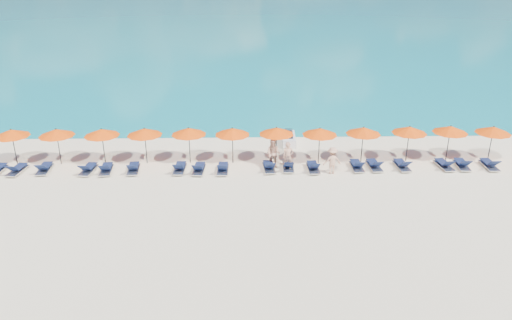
{
  "coord_description": "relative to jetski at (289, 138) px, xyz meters",
  "views": [
    {
      "loc": [
        -0.55,
        -22.57,
        11.77
      ],
      "look_at": [
        0.0,
        3.0,
        1.2
      ],
      "focal_mm": 35.0,
      "sensor_mm": 36.0,
      "label": 1
    }
  ],
  "objects": [
    {
      "name": "lounger_15",
      "position": [
        8.9,
        -4.42,
        -0.1
      ],
      "size": [
        0.79,
        1.75,
        0.66
      ],
      "rotation": [
        0.0,
        0.0,
        0.1
      ],
      "color": "silver",
      "rests_on": "ground"
    },
    {
      "name": "umbrella_7",
      "position": [
        1.52,
        -3.46,
        1.68
      ],
      "size": [
        2.1,
        2.1,
        2.28
      ],
      "color": "black",
      "rests_on": "ground"
    },
    {
      "name": "umbrella_9",
      "position": [
        6.96,
        -3.26,
        1.68
      ],
      "size": [
        2.1,
        2.1,
        2.28
      ],
      "color": "black",
      "rests_on": "ground"
    },
    {
      "name": "umbrella_8",
      "position": [
        4.16,
        -3.34,
        1.68
      ],
      "size": [
        2.1,
        2.1,
        2.28
      ],
      "color": "black",
      "rests_on": "ground"
    },
    {
      "name": "umbrella_10",
      "position": [
        9.45,
        -3.22,
        1.68
      ],
      "size": [
        2.1,
        2.1,
        2.28
      ],
      "color": "black",
      "rests_on": "ground"
    },
    {
      "name": "umbrella_0",
      "position": [
        -16.73,
        -3.3,
        1.68
      ],
      "size": [
        2.1,
        2.1,
        2.28
      ],
      "color": "black",
      "rests_on": "ground"
    },
    {
      "name": "lounger_3",
      "position": [
        -12.07,
        -4.63,
        -0.1
      ],
      "size": [
        0.77,
        1.75,
        0.66
      ],
      "rotation": [
        0.0,
        0.0,
        -0.09
      ],
      "color": "silver",
      "rests_on": "ground"
    },
    {
      "name": "umbrella_6",
      "position": [
        -1.05,
        -3.28,
        1.68
      ],
      "size": [
        2.1,
        2.1,
        2.28
      ],
      "color": "black",
      "rests_on": "ground"
    },
    {
      "name": "lounger_4",
      "position": [
        -11.03,
        -4.64,
        -0.1
      ],
      "size": [
        0.78,
        1.75,
        0.66
      ],
      "rotation": [
        0.0,
        0.0,
        0.1
      ],
      "color": "silver",
      "rests_on": "ground"
    },
    {
      "name": "ground",
      "position": [
        -2.33,
        -8.83,
        -0.33
      ],
      "size": [
        1400.0,
        1400.0,
        0.0
      ],
      "primitive_type": "plane",
      "color": "beige"
    },
    {
      "name": "lounger_13",
      "position": [
        4.71,
        -4.42,
        -0.1
      ],
      "size": [
        0.72,
        1.73,
        0.66
      ],
      "rotation": [
        0.0,
        0.0,
        0.06
      ],
      "color": "silver",
      "rests_on": "ground"
    },
    {
      "name": "beachgoer_a",
      "position": [
        -0.43,
        -4.5,
        0.53
      ],
      "size": [
        0.64,
        0.43,
        1.73
      ],
      "primitive_type": "imported",
      "rotation": [
        0.0,
        0.0,
        -0.03
      ],
      "color": "tan",
      "rests_on": "ground"
    },
    {
      "name": "lounger_8",
      "position": [
        -4.25,
        -4.72,
        -0.1
      ],
      "size": [
        0.65,
        1.71,
        0.66
      ],
      "rotation": [
        0.0,
        0.0,
        -0.02
      ],
      "color": "silver",
      "rests_on": "ground"
    },
    {
      "name": "umbrella_4",
      "position": [
        -6.29,
        -3.24,
        1.68
      ],
      "size": [
        2.1,
        2.1,
        2.28
      ],
      "color": "black",
      "rests_on": "ground"
    },
    {
      "name": "lounger_5",
      "position": [
        -9.46,
        -4.59,
        -0.1
      ],
      "size": [
        0.78,
        1.75,
        0.66
      ],
      "rotation": [
        0.0,
        0.0,
        0.1
      ],
      "color": "silver",
      "rests_on": "ground"
    },
    {
      "name": "lounger_17",
      "position": [
        11.58,
        -4.46,
        -0.1
      ],
      "size": [
        0.64,
        1.71,
        0.66
      ],
      "rotation": [
        0.0,
        0.0,
        -0.01
      ],
      "color": "silver",
      "rests_on": "ground"
    },
    {
      "name": "beachgoer_c",
      "position": [
        2.07,
        -5.05,
        0.47
      ],
      "size": [
        1.09,
        0.61,
        1.61
      ],
      "primitive_type": "imported",
      "rotation": [
        0.0,
        0.0,
        3.27
      ],
      "color": "tan",
      "rests_on": "ground"
    },
    {
      "name": "jetski",
      "position": [
        0.0,
        0.0,
        0.0
      ],
      "size": [
        0.94,
        2.3,
        0.81
      ],
      "rotation": [
        0.0,
        0.0,
        -0.04
      ],
      "color": "silver",
      "rests_on": "ground"
    },
    {
      "name": "lounger_1",
      "position": [
        -16.19,
        -4.62,
        -0.1
      ],
      "size": [
        0.79,
        1.75,
        0.66
      ],
      "rotation": [
        0.0,
        0.0,
        -0.1
      ],
      "color": "silver",
      "rests_on": "ground"
    },
    {
      "name": "lounger_2",
      "position": [
        -14.66,
        -4.47,
        -0.1
      ],
      "size": [
        0.73,
        1.74,
        0.66
      ],
      "rotation": [
        0.0,
        0.0,
        0.07
      ],
      "color": "silver",
      "rests_on": "ground"
    },
    {
      "name": "lounger_14",
      "position": [
        6.36,
        -4.44,
        -0.1
      ],
      "size": [
        0.73,
        1.74,
        0.66
      ],
      "rotation": [
        0.0,
        0.0,
        0.06
      ],
      "color": "silver",
      "rests_on": "ground"
    },
    {
      "name": "umbrella_1",
      "position": [
        -14.1,
        -3.28,
        1.68
      ],
      "size": [
        2.1,
        2.1,
        2.28
      ],
      "color": "black",
      "rests_on": "ground"
    },
    {
      "name": "umbrella_2",
      "position": [
        -11.43,
        -3.31,
        1.68
      ],
      "size": [
        2.1,
        2.1,
        2.28
      ],
      "color": "black",
      "rests_on": "ground"
    },
    {
      "name": "headland_small",
      "position": [
        -152.33,
        551.17,
        -35.33
      ],
      "size": [
        162.0,
        126.0,
        85.5
      ],
      "color": "black",
      "rests_on": "ground"
    },
    {
      "name": "umbrella_11",
      "position": [
        11.98,
        -3.39,
        1.68
      ],
      "size": [
        2.1,
        2.1,
        2.28
      ],
      "color": "black",
      "rests_on": "ground"
    },
    {
      "name": "lounger_11",
      "position": [
        1.05,
        -4.64,
        -0.1
      ],
      "size": [
        0.66,
        1.71,
        0.66
      ],
      "rotation": [
        0.0,
        0.0,
        0.02
      ],
      "color": "silver",
      "rests_on": "ground"
    },
    {
      "name": "lounger_9",
      "position": [
        -1.53,
        -4.53,
        -0.1
      ],
      "size": [
        0.75,
        1.74,
        0.66
      ],
      "rotation": [
        0.0,
        0.0,
        0.08
      ],
      "color": "silver",
      "rests_on": "ground"
    },
    {
      "name": "umbrella_5",
      "position": [
        -3.69,
        -3.33,
        1.68
      ],
      "size": [
        2.1,
        2.1,
        2.28
      ],
      "color": "black",
      "rests_on": "ground"
    },
    {
      "name": "lounger_7",
      "position": [
        -5.64,
        -4.71,
        -0.1
      ],
      "size": [
        0.73,
        1.74,
        0.66
      ],
      "rotation": [
        0.0,
        0.0,
        -0.07
      ],
      "color": "silver",
      "rests_on": "ground"
    },
    {
      "name": "lounger_10",
      "position": [
        -0.39,
        -4.42,
        -0.1
      ],
      "size": [
        0.68,
        1.72,
        0.66
      ],
      "rotation": [
        0.0,
        0.0,
        -0.03
      ],
      "color": "silver",
      "rests_on": "ground"
    },
    {
      "name": "umbrella_3",
      "position": [
        -8.91,
        -3.27,
        1.68
      ],
      "size": [
        2.1,
        2.1,
        2.28
      ],
      "color": "black",
      "rests_on": "ground"
    },
    {
      "name": "lounger_6",
      "position": [
        -6.77,
        -4.59,
        -0.1
      ],
      "size": [
        0.67,
        1.72,
        0.66
      ],
      "rotation": [
        0.0,
        0.0,
        -0.03
      ],
      "color": "silver",
      "rests_on": "ground"
    },
    {
      "name": "lounger_16",
      "position": [
        9.96,
        -4.42,
        -0.1
      ],
      "size": [
        0.75,
        1.74,
        0.66
      ],
      "rotation": [
        0.0,
        0.0,
        -0.08
      ],
      "color": "silver",
      "rests_on": "ground"
    },
    {
      "name": "lounger_12",
      "position": [
        3.67,
        -4.46,
        -0.1
      ],
      "size": [
        0.63,
        1.7,
        0.66
      ],
      "rotation": [
        0.0,
        0.0,
        0.0
      ],
      "color": "silver",
      "rests_on": "ground"
    },
    {
      "name": "beachgoer_b",
      "position": [
        -1.26,
        -4.12,
        0.55
      ],
      "size": [
        0.99,
        0.79,
        1.78
      ],
      "primitive_type": "imported",
      "rotation": [
        0.0,
        0.0,
        -0.39
      ],
      "color": "tan",
      "rests_on": "ground"
    }
  ]
}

